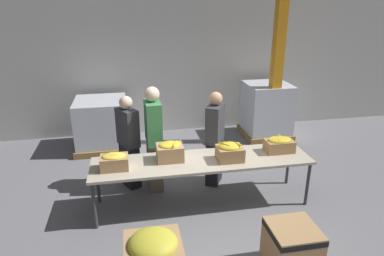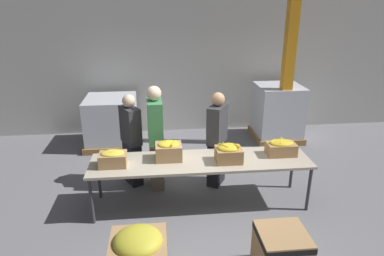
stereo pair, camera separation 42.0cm
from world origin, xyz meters
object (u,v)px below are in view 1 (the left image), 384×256
Objects in this scene: banana_box_0 at (114,161)px; banana_box_1 at (170,151)px; support_pillar at (278,52)px; banana_box_3 at (279,144)px; volunteer_1 at (215,139)px; volunteer_0 at (154,140)px; pallet_stack_0 at (102,124)px; banana_box_2 at (230,151)px; donation_bin_1 at (292,247)px; volunteer_2 at (129,143)px; sorting_table at (202,162)px; pallet_stack_1 at (266,111)px.

banana_box_1 is (0.81, 0.14, 0.02)m from banana_box_0.
banana_box_1 is at bearing -140.51° from support_pillar.
volunteer_1 reaches higher than banana_box_3.
volunteer_0 is 0.44× the size of support_pillar.
banana_box_2 is at bearing -52.19° from pallet_stack_0.
volunteer_1 reaches higher than banana_box_0.
support_pillar is at bearing 70.29° from donation_bin_1.
volunteer_2 reaches higher than banana_box_0.
banana_box_2 is (1.69, -0.03, 0.02)m from banana_box_0.
sorting_table is at bearing 43.71° from volunteer_0.
support_pillar is 3.22× the size of pallet_stack_1.
volunteer_0 reaches higher than donation_bin_1.
banana_box_0 is at bearing -142.49° from pallet_stack_1.
volunteer_1 is 2.27m from donation_bin_1.
pallet_stack_1 reaches higher than banana_box_2.
volunteer_0 is (0.62, 0.69, -0.00)m from banana_box_0.
banana_box_3 is 2.61m from pallet_stack_1.
banana_box_1 is 0.32× the size of pallet_stack_1.
volunteer_1 is 2.63m from support_pillar.
banana_box_1 is 0.98m from volunteer_1.
volunteer_2 is at bearing 75.94° from banana_box_0.
volunteer_1 is (0.83, 0.53, -0.09)m from banana_box_1.
banana_box_3 reaches higher than sorting_table.
banana_box_3 is 0.39× the size of pallet_stack_0.
sorting_table is at bearing 2.21° from banana_box_0.
support_pillar reaches higher than pallet_stack_1.
banana_box_2 is 0.10× the size of support_pillar.
sorting_table is 3.28m from pallet_stack_1.
banana_box_2 is 0.31× the size of pallet_stack_1.
pallet_stack_0 is (-0.96, 1.91, -0.36)m from volunteer_0.
pallet_stack_0 reaches higher than donation_bin_1.
pallet_stack_0 is at bearing 119.90° from donation_bin_1.
sorting_table is 2.67× the size of pallet_stack_1.
banana_box_2 reaches higher than sorting_table.
banana_box_3 is at bearing 89.16° from volunteer_1.
support_pillar is 3.50× the size of pallet_stack_0.
volunteer_0 is at bearing -145.40° from pallet_stack_1.
sorting_table is at bearing -176.92° from banana_box_3.
banana_box_3 is at bearing 9.80° from banana_box_2.
volunteer_2 is at bearing -66.44° from volunteer_1.
donation_bin_1 is at bearing -36.93° from banana_box_0.
support_pillar is at bearing 86.11° from volunteer_2.
volunteer_1 is (0.35, 0.62, 0.10)m from sorting_table.
pallet_stack_1 is (1.34, 4.11, 0.29)m from donation_bin_1.
banana_box_3 is 1.81m from donation_bin_1.
banana_box_1 is (-0.48, 0.09, 0.19)m from sorting_table.
donation_bin_1 is (0.73, -1.57, -0.40)m from sorting_table.
volunteer_0 reaches higher than banana_box_1.
banana_box_2 is at bearing 34.70° from volunteer_1.
pallet_stack_1 reaches higher than banana_box_3.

